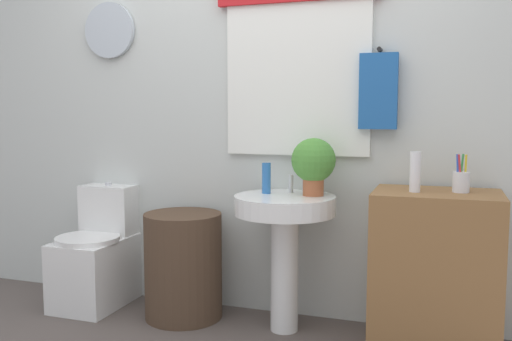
{
  "coord_description": "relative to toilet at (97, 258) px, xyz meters",
  "views": [
    {
      "loc": [
        1.03,
        -1.96,
        1.18
      ],
      "look_at": [
        0.08,
        0.8,
        0.88
      ],
      "focal_mm": 38.84,
      "sensor_mm": 36.0,
      "label": 1
    }
  ],
  "objects": [
    {
      "name": "soap_bottle",
      "position": [
        1.09,
        0.02,
        0.54
      ],
      "size": [
        0.05,
        0.05,
        0.17
      ],
      "primitive_type": "cylinder",
      "color": "#2D6BB7",
      "rests_on": "pedestal_sink"
    },
    {
      "name": "wooden_cabinet",
      "position": [
        1.98,
        -0.03,
        0.11
      ],
      "size": [
        0.61,
        0.44,
        0.8
      ],
      "primitive_type": "cube",
      "color": "olive",
      "rests_on": "ground_plane"
    },
    {
      "name": "faucet",
      "position": [
        1.21,
        0.09,
        0.5
      ],
      "size": [
        0.03,
        0.03,
        0.1
      ],
      "primitive_type": "cylinder",
      "color": "silver",
      "rests_on": "pedestal_sink"
    },
    {
      "name": "lotion_bottle",
      "position": [
        1.88,
        -0.07,
        0.61
      ],
      "size": [
        0.05,
        0.05,
        0.2
      ],
      "primitive_type": "cylinder",
      "color": "white",
      "rests_on": "wooden_cabinet"
    },
    {
      "name": "laundry_hamper",
      "position": [
        0.6,
        -0.03,
        0.02
      ],
      "size": [
        0.44,
        0.44,
        0.61
      ],
      "primitive_type": "cylinder",
      "color": "#4C3828",
      "rests_on": "ground_plane"
    },
    {
      "name": "toilet",
      "position": [
        0.0,
        0.0,
        0.0
      ],
      "size": [
        0.38,
        0.51,
        0.74
      ],
      "color": "white",
      "rests_on": "ground_plane"
    },
    {
      "name": "pedestal_sink",
      "position": [
        1.21,
        -0.03,
        0.28
      ],
      "size": [
        0.54,
        0.54,
        0.74
      ],
      "color": "white",
      "rests_on": "ground_plane"
    },
    {
      "name": "toothbrush_cup",
      "position": [
        2.09,
        -0.01,
        0.57
      ],
      "size": [
        0.08,
        0.08,
        0.19
      ],
      "color": "silver",
      "rests_on": "wooden_cabinet"
    },
    {
      "name": "back_wall",
      "position": [
        0.99,
        0.27,
        1.02
      ],
      "size": [
        4.4,
        0.18,
        2.6
      ],
      "color": "silver",
      "rests_on": "ground_plane"
    },
    {
      "name": "potted_plant",
      "position": [
        1.35,
        0.03,
        0.63
      ],
      "size": [
        0.24,
        0.24,
        0.31
      ],
      "color": "#AD5B38",
      "rests_on": "pedestal_sink"
    }
  ]
}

